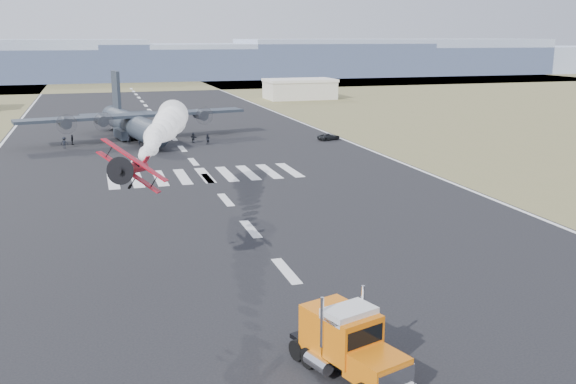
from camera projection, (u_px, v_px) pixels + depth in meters
name	position (u px, v px, depth m)	size (l,w,h in m)	color
ground	(342.00, 336.00, 40.16)	(500.00, 500.00, 0.00)	black
scrub_far	(127.00, 84.00, 253.88)	(500.00, 80.00, 0.00)	olive
runway_markings	(193.00, 162.00, 95.91)	(60.00, 260.00, 0.01)	silver
ridge_seg_d	(122.00, 64.00, 280.22)	(150.00, 50.00, 13.00)	#8A97B0
ridge_seg_e	(266.00, 60.00, 298.44)	(150.00, 50.00, 15.00)	#8A97B0
ridge_seg_f	(393.00, 57.00, 316.66)	(150.00, 50.00, 17.00)	#8A97B0
ridge_seg_g	(505.00, 59.00, 335.59)	(150.00, 50.00, 13.00)	#8A97B0
hangar_right	(300.00, 89.00, 191.89)	(20.50, 12.50, 5.90)	beige
semi_truck	(348.00, 342.00, 35.16)	(5.11, 9.06, 3.99)	black
aerobatic_biplane	(132.00, 168.00, 46.88)	(4.83, 5.18, 4.14)	#B10B18
smoke_trail	(167.00, 124.00, 69.13)	(7.89, 27.38, 3.52)	white
transport_aircraft	(133.00, 123.00, 116.25)	(40.62, 33.26, 11.76)	#202731
support_vehicle	(329.00, 137.00, 116.03)	(1.97, 4.26, 1.19)	black
crew_a	(139.00, 140.00, 110.18)	(0.65, 0.54, 1.79)	black
crew_b	(208.00, 139.00, 111.03)	(0.88, 0.54, 1.80)	black
crew_c	(64.00, 143.00, 107.34)	(1.22, 0.56, 1.88)	black
crew_d	(72.00, 140.00, 110.94)	(1.01, 0.51, 1.72)	black
crew_e	(147.00, 140.00, 110.14)	(0.84, 0.52, 1.72)	black
crew_f	(193.00, 138.00, 112.90)	(1.64, 0.53, 1.77)	black
crew_g	(129.00, 139.00, 111.83)	(0.57, 0.47, 1.57)	black
crew_h	(161.00, 137.00, 113.14)	(0.89, 0.55, 1.83)	black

